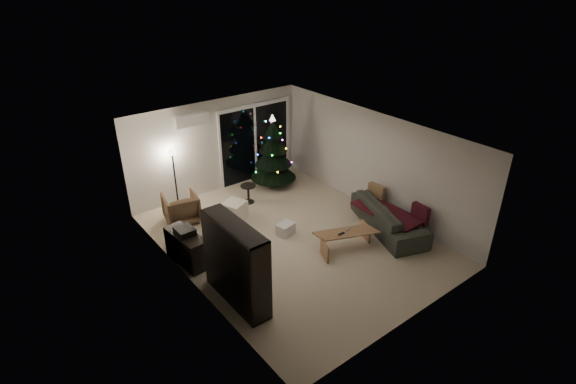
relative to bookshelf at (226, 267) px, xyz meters
The scene contains 18 objects.
room 3.66m from the bookshelf, 42.14° to the left, with size 6.50×7.51×2.60m.
bookshelf is the anchor object (origin of this frame).
media_cabinet 1.70m from the bookshelf, 90.00° to the left, with size 0.41×1.08×0.68m, color black.
stereo 1.64m from the bookshelf, 90.00° to the left, with size 0.34×0.41×0.14m, color black.
armchair 3.32m from the bookshelf, 78.71° to the left, with size 0.76×0.79×0.72m, color brown.
ottoman 3.14m from the bookshelf, 56.18° to the left, with size 0.49×0.49×0.44m, color #F2E6BF.
cardboard_box_a 1.84m from the bookshelf, 59.11° to the left, with size 0.40×0.31×0.29m, color silver.
cardboard_box_b 2.66m from the bookshelf, 28.57° to the left, with size 0.39×0.29×0.27m, color silver.
side_table 3.94m from the bookshelf, 51.32° to the left, with size 0.39×0.39×0.49m, color black.
floor_lamp 4.08m from the bookshelf, 77.32° to the left, with size 0.24×0.24×1.52m, color black.
sofa 4.33m from the bookshelf, ahead, with size 2.28×0.89×0.66m, color #444841.
sofa_throw 4.21m from the bookshelf, ahead, with size 0.71×1.64×0.05m, color #401218.
cushion_a 4.59m from the bookshelf, ahead, with size 0.13×0.44×0.44m, color #A57C5B.
cushion_b 4.61m from the bookshelf, ahead, with size 0.13×0.44×0.44m, color #401218.
coffee_table 3.02m from the bookshelf, ahead, with size 1.29×0.45×0.41m, color #A06B4A, non-canonical shape.
remote_a 2.83m from the bookshelf, ahead, with size 0.16×0.05×0.02m, color black.
remote_b 3.08m from the bookshelf, ahead, with size 0.15×0.04×0.02m, color slate.
christmas_tree 4.99m from the bookshelf, 44.39° to the left, with size 1.27×1.27×2.05m, color black.
Camera 1 is at (-5.32, -6.69, 5.60)m, focal length 28.00 mm.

